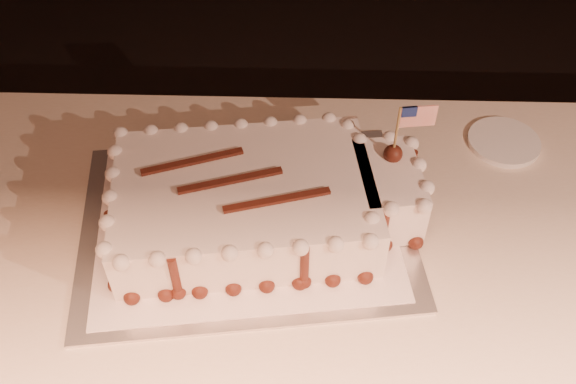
{
  "coord_description": "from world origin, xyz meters",
  "views": [
    {
      "loc": [
        -0.15,
        -0.18,
        1.69
      ],
      "look_at": [
        -0.17,
        0.61,
        0.85
      ],
      "focal_mm": 40.0,
      "sensor_mm": 36.0,
      "label": 1
    }
  ],
  "objects_px": {
    "cake_board": "(246,224)",
    "sheet_cake": "(262,201)",
    "side_plate": "(504,142)",
    "banquet_table": "(361,334)"
  },
  "relations": [
    {
      "from": "banquet_table",
      "to": "cake_board",
      "type": "bearing_deg",
      "value": 177.84
    },
    {
      "from": "side_plate",
      "to": "cake_board",
      "type": "bearing_deg",
      "value": -155.55
    },
    {
      "from": "cake_board",
      "to": "side_plate",
      "type": "relative_size",
      "value": 4.05
    },
    {
      "from": "cake_board",
      "to": "side_plate",
      "type": "bearing_deg",
      "value": 16.75
    },
    {
      "from": "sheet_cake",
      "to": "banquet_table",
      "type": "bearing_deg",
      "value": -3.7
    },
    {
      "from": "sheet_cake",
      "to": "side_plate",
      "type": "xyz_separation_m",
      "value": [
        0.51,
        0.24,
        -0.06
      ]
    },
    {
      "from": "banquet_table",
      "to": "sheet_cake",
      "type": "distance_m",
      "value": 0.49
    },
    {
      "from": "sheet_cake",
      "to": "cake_board",
      "type": "bearing_deg",
      "value": -171.89
    },
    {
      "from": "cake_board",
      "to": "sheet_cake",
      "type": "xyz_separation_m",
      "value": [
        0.03,
        0.0,
        0.06
      ]
    },
    {
      "from": "cake_board",
      "to": "sheet_cake",
      "type": "distance_m",
      "value": 0.07
    }
  ]
}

